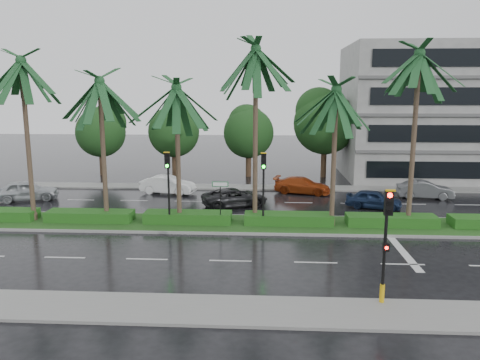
# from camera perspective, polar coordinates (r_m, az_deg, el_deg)

# --- Properties ---
(ground) EXTENTS (120.00, 120.00, 0.00)m
(ground) POSITION_cam_1_polar(r_m,az_deg,el_deg) (27.11, -0.37, -6.13)
(ground) COLOR black
(ground) RESTS_ON ground
(near_sidewalk) EXTENTS (40.00, 2.40, 0.12)m
(near_sidewalk) POSITION_cam_1_polar(r_m,az_deg,el_deg) (17.60, -2.51, -15.58)
(near_sidewalk) COLOR gray
(near_sidewalk) RESTS_ON ground
(far_sidewalk) EXTENTS (40.00, 2.00, 0.12)m
(far_sidewalk) POSITION_cam_1_polar(r_m,az_deg,el_deg) (38.72, 0.73, -0.90)
(far_sidewalk) COLOR gray
(far_sidewalk) RESTS_ON ground
(median) EXTENTS (36.00, 4.00, 0.15)m
(median) POSITION_cam_1_polar(r_m,az_deg,el_deg) (28.04, -0.24, -5.38)
(median) COLOR gray
(median) RESTS_ON ground
(hedge) EXTENTS (35.20, 1.40, 0.60)m
(hedge) POSITION_cam_1_polar(r_m,az_deg,el_deg) (27.94, -0.24, -4.65)
(hedge) COLOR #164D16
(hedge) RESTS_ON median
(lane_markings) EXTENTS (34.00, 13.06, 0.01)m
(lane_markings) POSITION_cam_1_polar(r_m,az_deg,el_deg) (26.69, 6.13, -6.45)
(lane_markings) COLOR silver
(lane_markings) RESTS_ON ground
(palm_row) EXTENTS (26.30, 4.20, 10.88)m
(palm_row) POSITION_cam_1_polar(r_m,az_deg,el_deg) (27.07, -2.95, 11.82)
(palm_row) COLOR #423426
(palm_row) RESTS_ON median
(signal_near) EXTENTS (0.34, 0.45, 4.36)m
(signal_near) POSITION_cam_1_polar(r_m,az_deg,el_deg) (17.90, 17.35, -7.19)
(signal_near) COLOR black
(signal_near) RESTS_ON near_sidewalk
(signal_median_left) EXTENTS (0.34, 0.42, 4.36)m
(signal_median_left) POSITION_cam_1_polar(r_m,az_deg,el_deg) (27.23, -8.77, 0.32)
(signal_median_left) COLOR black
(signal_median_left) RESTS_ON median
(signal_median_right) EXTENTS (0.34, 0.42, 4.36)m
(signal_median_right) POSITION_cam_1_polar(r_m,az_deg,el_deg) (26.64, 2.88, 0.20)
(signal_median_right) COLOR black
(signal_median_right) RESTS_ON median
(street_sign) EXTENTS (0.95, 0.09, 2.60)m
(street_sign) POSITION_cam_1_polar(r_m,az_deg,el_deg) (27.12, -2.42, -1.49)
(street_sign) COLOR black
(street_sign) RESTS_ON median
(bg_trees) EXTENTS (32.74, 5.73, 8.28)m
(bg_trees) POSITION_cam_1_polar(r_m,az_deg,el_deg) (43.60, 2.63, 6.54)
(bg_trees) COLOR #3A261A
(bg_trees) RESTS_ON ground
(building) EXTENTS (16.00, 10.00, 12.00)m
(building) POSITION_cam_1_polar(r_m,az_deg,el_deg) (46.55, 22.69, 7.62)
(building) COLOR gray
(building) RESTS_ON ground
(car_silver) EXTENTS (3.17, 4.72, 1.49)m
(car_silver) POSITION_cam_1_polar(r_m,az_deg,el_deg) (37.58, -24.60, -1.17)
(car_silver) COLOR #AFB3B7
(car_silver) RESTS_ON ground
(car_white) EXTENTS (2.28, 4.46, 1.40)m
(car_white) POSITION_cam_1_polar(r_m,az_deg,el_deg) (36.92, -8.79, -0.58)
(car_white) COLOR white
(car_white) RESTS_ON ground
(car_darkgrey) EXTENTS (3.72, 5.01, 1.26)m
(car_darkgrey) POSITION_cam_1_polar(r_m,az_deg,el_deg) (32.49, -0.63, -2.13)
(car_darkgrey) COLOR black
(car_darkgrey) RESTS_ON ground
(car_red) EXTENTS (2.83, 4.69, 1.27)m
(car_red) POSITION_cam_1_polar(r_m,az_deg,el_deg) (36.95, 7.60, -0.64)
(car_red) COLOR #9B3610
(car_red) RESTS_ON ground
(car_blue) EXTENTS (2.56, 3.99, 1.27)m
(car_blue) POSITION_cam_1_polar(r_m,az_deg,el_deg) (33.16, 15.98, -2.28)
(car_blue) COLOR #18284A
(car_blue) RESTS_ON ground
(car_grey) EXTENTS (1.77, 4.12, 1.32)m
(car_grey) POSITION_cam_1_polar(r_m,az_deg,el_deg) (37.49, 21.60, -1.11)
(car_grey) COLOR #585A5D
(car_grey) RESTS_ON ground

